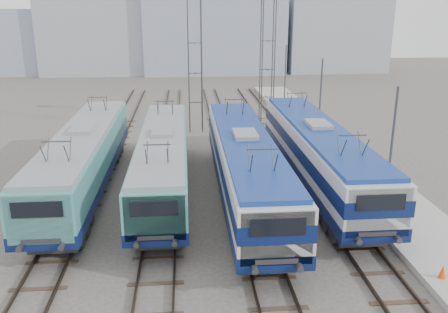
% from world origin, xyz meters
% --- Properties ---
extents(ground, '(160.00, 160.00, 0.00)m').
position_xyz_m(ground, '(0.00, 0.00, 0.00)').
color(ground, '#514C47').
extents(platform, '(4.00, 70.00, 0.30)m').
position_xyz_m(platform, '(10.20, 8.00, 0.15)').
color(platform, '#9E9E99').
rests_on(platform, ground).
extents(locomotive_far_left, '(2.87, 18.14, 3.41)m').
position_xyz_m(locomotive_far_left, '(-6.75, 7.87, 2.26)').
color(locomotive_far_left, '#0A1747').
rests_on(locomotive_far_left, ground).
extents(locomotive_center_left, '(2.73, 17.26, 3.25)m').
position_xyz_m(locomotive_center_left, '(-2.25, 7.47, 2.16)').
color(locomotive_center_left, '#0A1747').
rests_on(locomotive_center_left, ground).
extents(locomotive_center_right, '(2.94, 18.58, 3.49)m').
position_xyz_m(locomotive_center_right, '(2.25, 5.73, 2.37)').
color(locomotive_center_right, '#0A1747').
rests_on(locomotive_center_right, ground).
extents(locomotive_far_right, '(2.95, 18.63, 3.50)m').
position_xyz_m(locomotive_far_right, '(6.75, 7.57, 2.37)').
color(locomotive_far_right, '#0A1747').
rests_on(locomotive_far_right, ground).
extents(catenary_tower_west, '(4.50, 1.20, 12.00)m').
position_xyz_m(catenary_tower_west, '(0.00, 22.00, 6.64)').
color(catenary_tower_west, '#3F4247').
rests_on(catenary_tower_west, ground).
extents(catenary_tower_east, '(4.50, 1.20, 12.00)m').
position_xyz_m(catenary_tower_east, '(6.50, 24.00, 6.64)').
color(catenary_tower_east, '#3F4247').
rests_on(catenary_tower_east, ground).
extents(mast_front, '(0.12, 0.12, 7.00)m').
position_xyz_m(mast_front, '(8.60, 2.00, 3.50)').
color(mast_front, '#3F4247').
rests_on(mast_front, ground).
extents(mast_mid, '(0.12, 0.12, 7.00)m').
position_xyz_m(mast_mid, '(8.60, 14.00, 3.50)').
color(mast_mid, '#3F4247').
rests_on(mast_mid, ground).
extents(mast_rear, '(0.12, 0.12, 7.00)m').
position_xyz_m(mast_rear, '(8.60, 26.00, 3.50)').
color(mast_rear, '#3F4247').
rests_on(mast_rear, ground).
extents(safety_cone, '(0.29, 0.29, 0.56)m').
position_xyz_m(safety_cone, '(8.90, -2.96, 0.58)').
color(safety_cone, '#F74808').
rests_on(safety_cone, platform).
extents(building_west, '(18.00, 12.00, 14.00)m').
position_xyz_m(building_west, '(-14.00, 62.00, 7.00)').
color(building_west, '#99A0AA').
rests_on(building_west, ground).
extents(building_center, '(22.00, 14.00, 18.00)m').
position_xyz_m(building_center, '(4.00, 62.00, 9.00)').
color(building_center, '#909AB2').
rests_on(building_center, ground).
extents(building_east, '(16.00, 12.00, 12.00)m').
position_xyz_m(building_east, '(24.00, 62.00, 6.00)').
color(building_east, '#99A0AA').
rests_on(building_east, ground).
extents(building_far_west, '(14.00, 10.00, 10.00)m').
position_xyz_m(building_far_west, '(-30.00, 62.00, 5.00)').
color(building_far_west, '#909AB2').
rests_on(building_far_west, ground).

